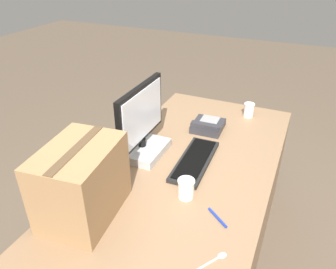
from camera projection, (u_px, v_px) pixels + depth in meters
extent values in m
plane|color=brown|center=(184.00, 258.00, 2.16)|extent=(12.00, 12.00, 0.00)
cube|color=#8C6B4C|center=(186.00, 216.00, 1.97)|extent=(1.80, 0.90, 0.75)
cube|color=#B7B7B7|center=(142.00, 149.00, 1.88)|extent=(0.28, 0.24, 0.05)
cylinder|color=black|center=(142.00, 142.00, 1.86)|extent=(0.04, 0.04, 0.05)
cube|color=black|center=(141.00, 114.00, 1.77)|extent=(0.46, 0.03, 0.32)
cube|color=white|center=(143.00, 114.00, 1.76)|extent=(0.42, 0.01, 0.27)
cube|color=black|center=(195.00, 161.00, 1.80)|extent=(0.45, 0.17, 0.02)
cube|color=black|center=(195.00, 159.00, 1.79)|extent=(0.42, 0.14, 0.01)
cube|color=#2D2D33|center=(208.00, 126.00, 2.12)|extent=(0.21, 0.20, 0.05)
cube|color=#2D2D33|center=(205.00, 126.00, 2.04)|extent=(0.05, 0.18, 0.03)
cube|color=gray|center=(210.00, 120.00, 2.14)|extent=(0.12, 0.12, 0.01)
cylinder|color=white|center=(186.00, 189.00, 1.54)|extent=(0.08, 0.08, 0.09)
cylinder|color=white|center=(186.00, 181.00, 1.51)|extent=(0.08, 0.08, 0.01)
cylinder|color=white|center=(249.00, 111.00, 2.27)|extent=(0.07, 0.07, 0.09)
cylinder|color=white|center=(250.00, 104.00, 2.25)|extent=(0.07, 0.07, 0.01)
cube|color=silver|center=(208.00, 264.00, 1.23)|extent=(0.10, 0.07, 0.00)
ellipsoid|color=silver|center=(222.00, 255.00, 1.26)|extent=(0.05, 0.05, 0.00)
cube|color=#9E754C|center=(82.00, 182.00, 1.39)|extent=(0.42, 0.32, 0.33)
cube|color=brown|center=(76.00, 149.00, 1.31)|extent=(0.38, 0.08, 0.00)
cylinder|color=#1933B2|center=(217.00, 218.00, 1.43)|extent=(0.09, 0.11, 0.01)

